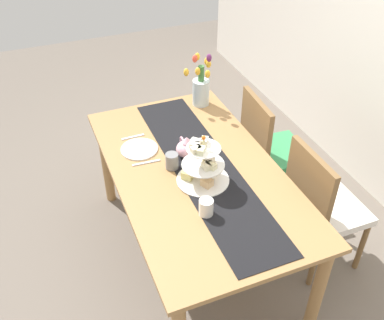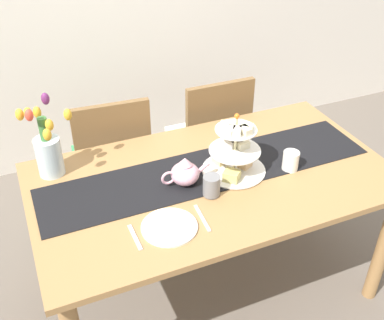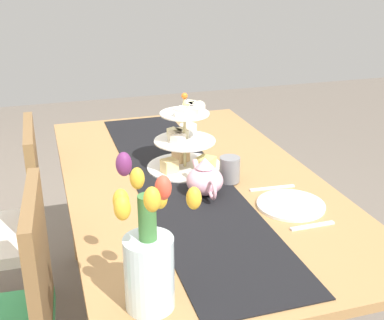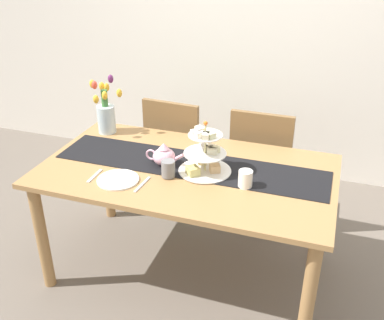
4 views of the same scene
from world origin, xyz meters
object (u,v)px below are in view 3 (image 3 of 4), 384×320
(teapot, at_px, (205,179))
(knife_left, at_px, (272,188))
(dinner_plate_left, at_px, (291,205))
(dining_table, at_px, (193,203))
(chair_right, at_px, (10,223))
(tiered_cake_stand, at_px, (186,144))
(fork_left, at_px, (312,226))
(mug_white_text, at_px, (188,135))
(tulip_vase, at_px, (149,257))
(mug_grey, at_px, (230,169))

(teapot, bearing_deg, knife_left, -95.83)
(dinner_plate_left, relative_size, knife_left, 1.35)
(dining_table, xyz_separation_m, chair_right, (0.32, 0.70, -0.14))
(tiered_cake_stand, xyz_separation_m, teapot, (-0.25, 0.00, -0.05))
(fork_left, distance_m, knife_left, 0.29)
(tiered_cake_stand, distance_m, teapot, 0.25)
(teapot, distance_m, fork_left, 0.41)
(dining_table, distance_m, chair_right, 0.78)
(knife_left, xyz_separation_m, mug_white_text, (0.53, 0.16, 0.04))
(chair_right, xyz_separation_m, tulip_vase, (-1.00, -0.38, 0.38))
(mug_grey, bearing_deg, knife_left, -128.25)
(teapot, height_order, mug_grey, teapot)
(teapot, relative_size, knife_left, 1.40)
(teapot, xyz_separation_m, knife_left, (-0.03, -0.25, -0.06))
(tiered_cake_stand, relative_size, mug_white_text, 3.20)
(teapot, relative_size, dinner_plate_left, 1.04)
(tulip_vase, xyz_separation_m, knife_left, (0.52, -0.57, -0.13))
(dining_table, distance_m, teapot, 0.21)
(dining_table, relative_size, mug_grey, 17.63)
(tulip_vase, xyz_separation_m, mug_white_text, (1.04, -0.41, -0.09))
(chair_right, distance_m, fork_left, 1.25)
(chair_right, bearing_deg, fork_left, -129.35)
(dinner_plate_left, xyz_separation_m, fork_left, (-0.15, 0.00, -0.00))
(knife_left, bearing_deg, mug_grey, 51.75)
(knife_left, height_order, mug_white_text, mug_white_text)
(tiered_cake_stand, relative_size, fork_left, 2.03)
(chair_right, xyz_separation_m, tiered_cake_stand, (-0.21, -0.70, 0.35))
(knife_left, relative_size, mug_white_text, 1.79)
(tulip_vase, height_order, mug_grey, tulip_vase)
(dining_table, xyz_separation_m, fork_left, (-0.46, -0.25, 0.10))
(chair_right, distance_m, tiered_cake_stand, 0.81)
(teapot, height_order, dinner_plate_left, teapot)
(tiered_cake_stand, relative_size, tulip_vase, 0.78)
(dining_table, distance_m, knife_left, 0.32)
(mug_grey, bearing_deg, mug_white_text, 4.32)
(chair_right, height_order, knife_left, chair_right)
(tiered_cake_stand, height_order, fork_left, tiered_cake_stand)
(tulip_vase, xyz_separation_m, dinner_plate_left, (0.37, -0.57, -0.13))
(dinner_plate_left, bearing_deg, tulip_vase, 123.12)
(teapot, distance_m, mug_grey, 0.14)
(dining_table, relative_size, tiered_cake_stand, 5.51)
(teapot, distance_m, dinner_plate_left, 0.31)
(knife_left, relative_size, mug_grey, 1.79)
(tulip_vase, distance_m, mug_white_text, 1.12)
(tiered_cake_stand, height_order, dinner_plate_left, tiered_cake_stand)
(mug_grey, xyz_separation_m, mug_white_text, (0.43, 0.03, -0.00))
(teapot, bearing_deg, chair_right, 56.54)
(tiered_cake_stand, distance_m, tulip_vase, 0.85)
(dining_table, distance_m, fork_left, 0.53)
(dinner_plate_left, bearing_deg, tiered_cake_stand, 30.69)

